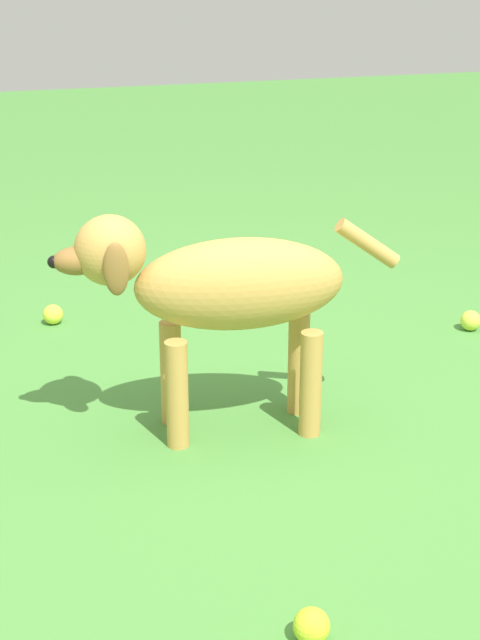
{
  "coord_description": "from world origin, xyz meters",
  "views": [
    {
      "loc": [
        1.82,
        -0.64,
        1.12
      ],
      "look_at": [
        -0.19,
        0.04,
        0.3
      ],
      "focal_mm": 52.17,
      "sensor_mm": 36.0,
      "label": 1
    }
  ],
  "objects_px": {
    "tennis_ball_1": "(312,626)",
    "tennis_ball_3": "(471,320)",
    "tennis_ball_2": "(53,314)",
    "dog": "(220,289)"
  },
  "relations": [
    {
      "from": "dog",
      "to": "tennis_ball_1",
      "type": "xyz_separation_m",
      "value": [
        0.81,
        -0.09,
        -0.35
      ]
    },
    {
      "from": "tennis_ball_2",
      "to": "tennis_ball_3",
      "type": "xyz_separation_m",
      "value": [
        0.49,
        1.27,
        0.0
      ]
    },
    {
      "from": "tennis_ball_1",
      "to": "tennis_ball_3",
      "type": "xyz_separation_m",
      "value": [
        -1.2,
        1.06,
        0.0
      ]
    },
    {
      "from": "tennis_ball_1",
      "to": "tennis_ball_2",
      "type": "height_order",
      "value": "same"
    },
    {
      "from": "tennis_ball_1",
      "to": "tennis_ball_3",
      "type": "distance_m",
      "value": 1.6
    },
    {
      "from": "tennis_ball_1",
      "to": "tennis_ball_2",
      "type": "xyz_separation_m",
      "value": [
        -1.68,
        -0.21,
        0.0
      ]
    },
    {
      "from": "dog",
      "to": "tennis_ball_2",
      "type": "relative_size",
      "value": 12.83
    },
    {
      "from": "dog",
      "to": "tennis_ball_2",
      "type": "xyz_separation_m",
      "value": [
        -0.88,
        -0.3,
        -0.35
      ]
    },
    {
      "from": "tennis_ball_3",
      "to": "tennis_ball_2",
      "type": "bearing_deg",
      "value": -110.98
    },
    {
      "from": "dog",
      "to": "tennis_ball_2",
      "type": "distance_m",
      "value": 0.99
    }
  ]
}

